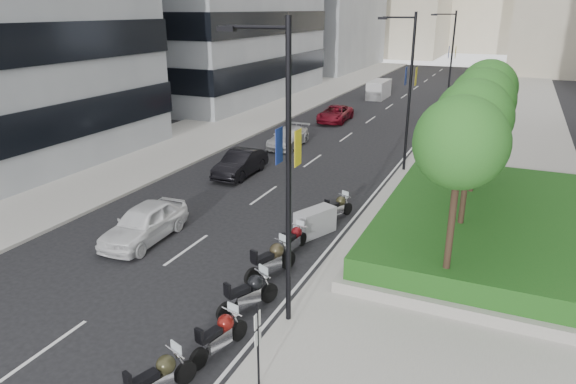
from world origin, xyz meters
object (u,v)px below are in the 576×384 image
Objects in this scene: car_a at (144,223)px; parking_sign at (258,341)px; lamp_post_1 at (407,86)px; motorcycle_2 at (249,293)px; delivery_van at (378,90)px; motorcycle_4 at (294,240)px; car_b at (240,163)px; lamp_post_0 at (283,165)px; motorcycle_5 at (315,222)px; car_d at (335,114)px; car_c at (288,137)px; lamp_post_2 at (450,59)px; motorcycle_6 at (337,207)px; motorcycle_3 at (272,260)px; motorcycle_0 at (158,379)px; motorcycle_1 at (220,335)px.

parking_sign is at bearing -38.60° from car_a.
lamp_post_1 is at bearing 91.88° from parking_sign.
lamp_post_1 is 4.06× the size of motorcycle_2.
delivery_van is at bearing 100.70° from parking_sign.
car_b is (-6.76, 7.93, 0.19)m from motorcycle_4.
motorcycle_5 is (-1.46, 6.49, -4.50)m from lamp_post_0.
car_d is (-0.52, 25.94, -0.10)m from car_a.
lamp_post_1 is 20.33m from parking_sign.
car_c is 9.34m from car_d.
motorcycle_2 is at bearing -92.05° from lamp_post_2.
car_a is 0.99× the size of car_c.
motorcycle_6 reaches higher than motorcycle_4.
lamp_post_2 is 33.11m from car_a.
motorcycle_4 is at bearing -160.97° from motorcycle_5.
motorcycle_3 is 1.16× the size of motorcycle_5.
parking_sign is 2.60m from motorcycle_0.
motorcycle_5 is at bearing 102.55° from parking_sign.
motorcycle_0 is 0.94× the size of motorcycle_3.
motorcycle_6 is at bearing 13.86° from motorcycle_1.
delivery_van is (-6.92, 44.43, 0.28)m from motorcycle_1.
lamp_post_0 is 6.36m from motorcycle_0.
lamp_post_2 is at bearing 90.00° from lamp_post_1.
car_b is at bearing -151.74° from lamp_post_1.
motorcycle_2 is 1.13× the size of motorcycle_6.
lamp_post_0 is at bearing -153.56° from motorcycle_4.
parking_sign is 46.12m from delivery_van.
car_d is (-6.70, 26.63, 0.02)m from motorcycle_3.
lamp_post_2 is (0.00, 18.00, 0.00)m from lamp_post_1.
lamp_post_1 is at bearing 90.00° from lamp_post_0.
delivery_van is at bearing 27.33° from motorcycle_0.
motorcycle_6 is (0.48, 3.96, 0.02)m from motorcycle_4.
motorcycle_0 is 0.49× the size of delivery_van.
car_d is at bearing 105.89° from lamp_post_0.
lamp_post_2 is 26.88m from motorcycle_6.
motorcycle_0 is at bearing -80.51° from car_d.
lamp_post_2 reaches higher than motorcycle_5.
car_c is at bearing 45.22° from motorcycle_2.
motorcycle_5 is 0.44× the size of car_c.
car_c reaches higher than motorcycle_6.
car_d is (-7.02, 28.94, 0.04)m from motorcycle_2.
parking_sign is 0.56× the size of delivery_van.
motorcycle_6 is at bearing -97.67° from lamp_post_1.
motorcycle_6 is at bearing 0.03° from motorcycle_4.
parking_sign is 1.24× the size of motorcycle_5.
lamp_post_1 reaches higher than car_a.
car_c reaches higher than motorcycle_4.
motorcycle_3 is (-1.56, -32.59, -4.41)m from lamp_post_2.
lamp_post_2 reaches higher than car_b.
lamp_post_2 is at bearing 17.33° from motorcycle_0.
lamp_post_1 is 19.66m from motorcycle_1.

